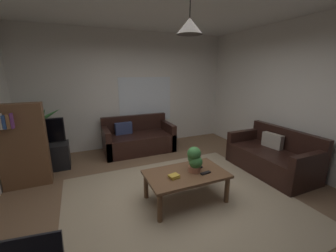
# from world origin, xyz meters

# --- Properties ---
(floor) EXTENTS (5.05, 5.15, 0.02)m
(floor) POSITION_xyz_m (0.00, 0.00, -0.01)
(floor) COLOR brown
(floor) RESTS_ON ground
(rug) EXTENTS (3.28, 2.83, 0.01)m
(rug) POSITION_xyz_m (0.00, -0.20, 0.00)
(rug) COLOR tan
(rug) RESTS_ON ground
(wall_back) EXTENTS (5.17, 0.06, 2.82)m
(wall_back) POSITION_xyz_m (0.00, 2.61, 1.41)
(wall_back) COLOR silver
(wall_back) RESTS_ON ground
(wall_right) EXTENTS (0.06, 5.15, 2.82)m
(wall_right) POSITION_xyz_m (2.55, 0.00, 1.41)
(wall_right) COLOR silver
(wall_right) RESTS_ON ground
(window_pane) EXTENTS (1.37, 0.01, 1.13)m
(window_pane) POSITION_xyz_m (0.35, 2.57, 1.17)
(window_pane) COLOR white
(couch_under_window) EXTENTS (1.63, 0.84, 0.82)m
(couch_under_window) POSITION_xyz_m (-0.01, 2.10, 0.27)
(couch_under_window) COLOR black
(couch_under_window) RESTS_ON ground
(couch_right_side) EXTENTS (0.84, 1.56, 0.82)m
(couch_right_side) POSITION_xyz_m (2.04, 0.01, 0.27)
(couch_right_side) COLOR black
(couch_right_side) RESTS_ON ground
(coffee_table) EXTENTS (1.17, 0.70, 0.45)m
(coffee_table) POSITION_xyz_m (0.09, -0.17, 0.38)
(coffee_table) COLOR brown
(coffee_table) RESTS_ON ground
(book_on_table_0) EXTENTS (0.14, 0.13, 0.02)m
(book_on_table_0) POSITION_xyz_m (-0.14, -0.23, 0.46)
(book_on_table_0) COLOR gold
(book_on_table_0) RESTS_ON coffee_table
(book_on_table_1) EXTENTS (0.16, 0.13, 0.02)m
(book_on_table_1) POSITION_xyz_m (-0.14, -0.23, 0.48)
(book_on_table_1) COLOR gold
(book_on_table_1) RESTS_ON coffee_table
(remote_on_table_0) EXTENTS (0.17, 0.07, 0.02)m
(remote_on_table_0) POSITION_xyz_m (0.33, -0.30, 0.46)
(remote_on_table_0) COLOR black
(remote_on_table_0) RESTS_ON coffee_table
(remote_on_table_1) EXTENTS (0.17, 0.10, 0.02)m
(remote_on_table_1) POSITION_xyz_m (0.32, -0.12, 0.46)
(remote_on_table_1) COLOR black
(remote_on_table_1) RESTS_ON coffee_table
(potted_plant_on_table) EXTENTS (0.22, 0.23, 0.37)m
(potted_plant_on_table) POSITION_xyz_m (0.23, -0.16, 0.64)
(potted_plant_on_table) COLOR #B77051
(potted_plant_on_table) RESTS_ON coffee_table
(tv_stand) EXTENTS (0.90, 0.44, 0.50)m
(tv_stand) POSITION_xyz_m (-1.97, 1.83, 0.25)
(tv_stand) COLOR black
(tv_stand) RESTS_ON ground
(tv) EXTENTS (0.84, 0.16, 0.52)m
(tv) POSITION_xyz_m (-1.97, 1.81, 0.77)
(tv) COLOR black
(tv) RESTS_ON tv_stand
(potted_palm_corner) EXTENTS (0.92, 0.83, 1.23)m
(potted_palm_corner) POSITION_xyz_m (-2.03, 2.28, 0.55)
(potted_palm_corner) COLOR brown
(potted_palm_corner) RESTS_ON ground
(bookshelf_corner) EXTENTS (0.70, 0.31, 1.40)m
(bookshelf_corner) POSITION_xyz_m (-2.16, 1.26, 0.72)
(bookshelf_corner) COLOR brown
(bookshelf_corner) RESTS_ON ground
(pendant_lamp) EXTENTS (0.32, 0.32, 0.50)m
(pendant_lamp) POSITION_xyz_m (0.09, -0.17, 2.42)
(pendant_lamp) COLOR black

